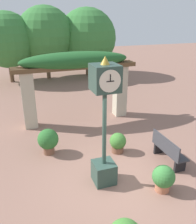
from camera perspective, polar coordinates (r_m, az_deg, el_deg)
ground_plane at (r=7.04m, az=5.03°, el=-16.34°), size 60.00×60.00×0.00m
pedestal_clock at (r=6.07m, az=1.56°, el=-2.44°), size 0.64×0.69×3.52m
pergola at (r=10.05m, az=-5.29°, el=10.16°), size 5.18×1.11×3.03m
potted_plant_near_left at (r=8.17m, az=-11.91°, el=-6.65°), size 0.70×0.70×0.89m
potted_plant_near_right at (r=6.71m, az=15.47°, el=-15.00°), size 0.60×0.60×0.75m
potted_plant_far_right at (r=8.17m, az=4.80°, el=-7.28°), size 0.56×0.56×0.70m
park_bench at (r=7.90m, az=16.49°, el=-8.82°), size 0.42×1.40×0.89m
tree_line at (r=18.07m, az=-10.36°, el=17.21°), size 9.73×4.37×5.11m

